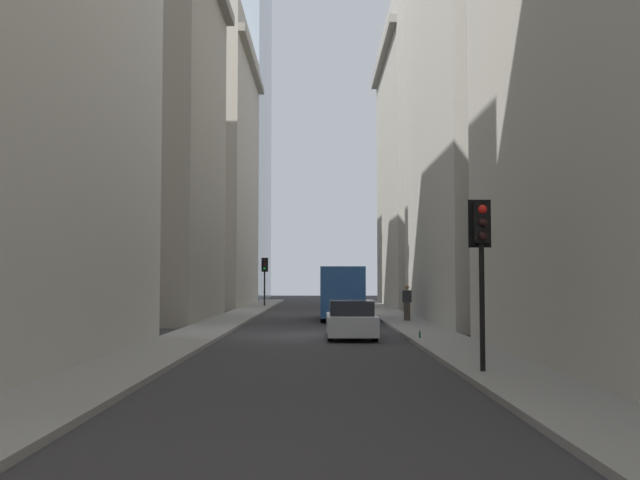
{
  "coord_description": "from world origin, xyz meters",
  "views": [
    {
      "loc": [
        -28.34,
        -0.22,
        2.2
      ],
      "look_at": [
        12.64,
        -0.26,
        4.46
      ],
      "focal_mm": 40.05,
      "sensor_mm": 36.0,
      "label": 1
    }
  ],
  "objects_px": {
    "delivery_truck": "(341,293)",
    "discarded_bottle": "(420,335)",
    "sedan_silver": "(351,320)",
    "traffic_light_foreground": "(481,244)",
    "pedestrian": "(407,301)",
    "traffic_light_midblock": "(265,270)"
  },
  "relations": [
    {
      "from": "delivery_truck",
      "to": "traffic_light_foreground",
      "type": "relative_size",
      "value": 1.66
    },
    {
      "from": "delivery_truck",
      "to": "traffic_light_midblock",
      "type": "bearing_deg",
      "value": 17.73
    },
    {
      "from": "sedan_silver",
      "to": "traffic_light_foreground",
      "type": "bearing_deg",
      "value": -166.69
    },
    {
      "from": "delivery_truck",
      "to": "pedestrian",
      "type": "relative_size",
      "value": 3.66
    },
    {
      "from": "discarded_bottle",
      "to": "sedan_silver",
      "type": "bearing_deg",
      "value": 57.38
    },
    {
      "from": "traffic_light_foreground",
      "to": "discarded_bottle",
      "type": "xyz_separation_m",
      "value": [
        9.04,
        0.14,
        -2.75
      ]
    },
    {
      "from": "sedan_silver",
      "to": "traffic_light_midblock",
      "type": "relative_size",
      "value": 1.15
    },
    {
      "from": "traffic_light_midblock",
      "to": "discarded_bottle",
      "type": "relative_size",
      "value": 13.85
    },
    {
      "from": "delivery_truck",
      "to": "discarded_bottle",
      "type": "distance_m",
      "value": 13.72
    },
    {
      "from": "delivery_truck",
      "to": "traffic_light_foreground",
      "type": "distance_m",
      "value": 22.69
    },
    {
      "from": "sedan_silver",
      "to": "traffic_light_foreground",
      "type": "height_order",
      "value": "traffic_light_foreground"
    },
    {
      "from": "pedestrian",
      "to": "sedan_silver",
      "type": "bearing_deg",
      "value": 160.74
    },
    {
      "from": "delivery_truck",
      "to": "traffic_light_midblock",
      "type": "xyz_separation_m",
      "value": [
        17.08,
        5.46,
        1.42
      ]
    },
    {
      "from": "traffic_light_foreground",
      "to": "discarded_bottle",
      "type": "distance_m",
      "value": 9.45
    },
    {
      "from": "sedan_silver",
      "to": "traffic_light_midblock",
      "type": "distance_m",
      "value": 29.62
    },
    {
      "from": "discarded_bottle",
      "to": "pedestrian",
      "type": "bearing_deg",
      "value": -4.63
    },
    {
      "from": "traffic_light_midblock",
      "to": "pedestrian",
      "type": "relative_size",
      "value": 2.12
    },
    {
      "from": "traffic_light_foreground",
      "to": "traffic_light_midblock",
      "type": "relative_size",
      "value": 1.04
    },
    {
      "from": "traffic_light_foreground",
      "to": "traffic_light_midblock",
      "type": "bearing_deg",
      "value": 11.36
    },
    {
      "from": "delivery_truck",
      "to": "discarded_bottle",
      "type": "xyz_separation_m",
      "value": [
        -13.46,
        -2.35,
        -1.21
      ]
    },
    {
      "from": "traffic_light_foreground",
      "to": "traffic_light_midblock",
      "type": "distance_m",
      "value": 40.36
    },
    {
      "from": "delivery_truck",
      "to": "pedestrian",
      "type": "xyz_separation_m",
      "value": [
        -2.74,
        -3.22,
        -0.36
      ]
    }
  ]
}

